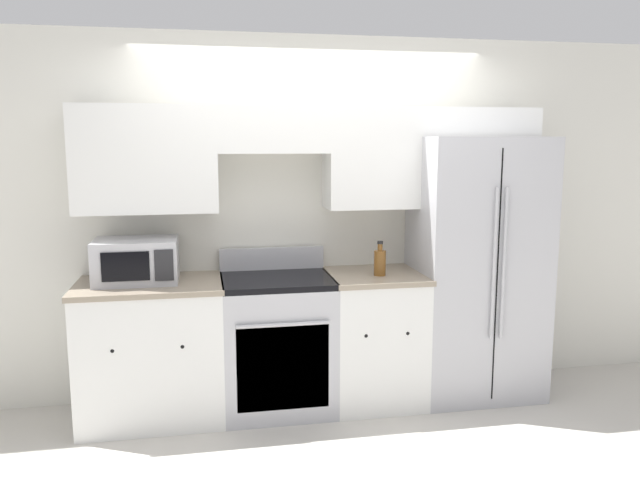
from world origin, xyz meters
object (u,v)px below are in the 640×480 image
at_px(oven_range, 277,343).
at_px(bottle, 380,262).
at_px(microwave, 136,261).
at_px(refrigerator, 475,267).

distance_m(oven_range, bottle, 0.91).
relative_size(microwave, bottle, 2.22).
bearing_deg(microwave, refrigerator, -0.00).
xyz_separation_m(microwave, bottle, (1.63, -0.11, -0.05)).
bearing_deg(refrigerator, microwave, 180.00).
distance_m(microwave, bottle, 1.64).
xyz_separation_m(refrigerator, microwave, (-2.39, 0.00, 0.14)).
height_order(oven_range, bottle, bottle).
bearing_deg(microwave, bottle, -3.76).
relative_size(oven_range, microwave, 2.05).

